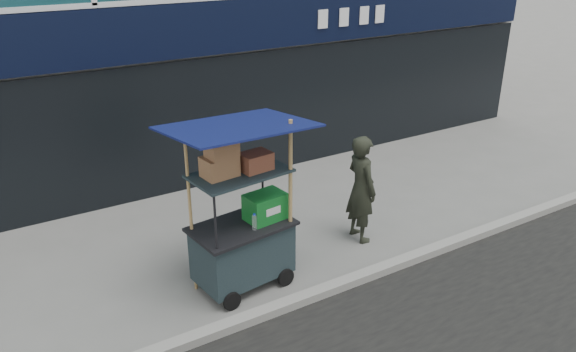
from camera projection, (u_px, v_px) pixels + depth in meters
ground at (343, 277)px, 7.83m from camera, size 80.00×80.00×0.00m
curb at (352, 281)px, 7.65m from camera, size 80.00×0.18×0.12m
vendor_cart at (243, 230)px, 7.36m from camera, size 1.89×1.43×2.37m
vendor_man at (361, 189)px, 8.52m from camera, size 0.44×0.64×1.70m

